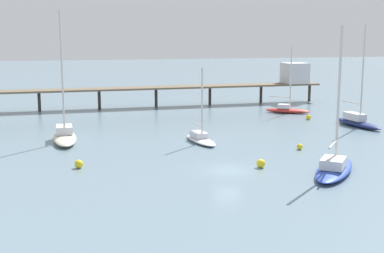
{
  "coord_description": "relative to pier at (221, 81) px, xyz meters",
  "views": [
    {
      "loc": [
        -13.73,
        -45.98,
        12.77
      ],
      "look_at": [
        0.0,
        15.17,
        1.5
      ],
      "focal_mm": 49.5,
      "sensor_mm": 36.0,
      "label": 1
    }
  ],
  "objects": [
    {
      "name": "sailboat_navy",
      "position": [
        12.19,
        -25.31,
        -3.27
      ],
      "size": [
        3.42,
        9.22,
        13.76
      ],
      "color": "navy",
      "rests_on": "ground_plane"
    },
    {
      "name": "mooring_buoy_inner",
      "position": [
        -1.43,
        -37.07,
        -3.8
      ],
      "size": [
        0.65,
        0.65,
        0.65
      ],
      "primitive_type": "sphere",
      "color": "yellow",
      "rests_on": "ground_plane"
    },
    {
      "name": "sailboat_red",
      "position": [
        7.59,
        -11.91,
        -3.48
      ],
      "size": [
        7.0,
        5.36,
        10.65
      ],
      "color": "red",
      "rests_on": "ground_plane"
    },
    {
      "name": "pier",
      "position": [
        0.0,
        0.0,
        0.0
      ],
      "size": [
        60.04,
        6.37,
        7.15
      ],
      "color": "brown",
      "rests_on": "ground_plane"
    },
    {
      "name": "sailboat_blue",
      "position": [
        -2.53,
        -47.05,
        -3.43
      ],
      "size": [
        8.26,
        9.62,
        13.35
      ],
      "color": "#2D4CB7",
      "rests_on": "ground_plane"
    },
    {
      "name": "mooring_buoy_near",
      "position": [
        -25.21,
        -39.96,
        -3.72
      ],
      "size": [
        0.81,
        0.81,
        0.81
      ],
      "primitive_type": "sphere",
      "color": "yellow",
      "rests_on": "ground_plane"
    },
    {
      "name": "mooring_buoy_mid",
      "position": [
        -8.31,
        -43.59,
        -3.71
      ],
      "size": [
        0.84,
        0.84,
        0.84
      ],
      "primitive_type": "sphere",
      "color": "yellow",
      "rests_on": "ground_plane"
    },
    {
      "name": "sailboat_cream",
      "position": [
        -26.66,
        -26.83,
        -3.31
      ],
      "size": [
        3.02,
        9.72,
        15.2
      ],
      "color": "beige",
      "rests_on": "ground_plane"
    },
    {
      "name": "ground_plane",
      "position": [
        -11.67,
        -43.81,
        -4.13
      ],
      "size": [
        400.0,
        400.0,
        0.0
      ],
      "primitive_type": "plane",
      "color": "slate"
    },
    {
      "name": "sailboat_white",
      "position": [
        -11.14,
        -30.77,
        -3.59
      ],
      "size": [
        3.17,
        7.39,
        8.69
      ],
      "color": "white",
      "rests_on": "ground_plane"
    },
    {
      "name": "mooring_buoy_outer",
      "position": [
        8.12,
        -18.7,
        -3.76
      ],
      "size": [
        0.74,
        0.74,
        0.74
      ],
      "primitive_type": "sphere",
      "color": "yellow",
      "rests_on": "ground_plane"
    }
  ]
}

